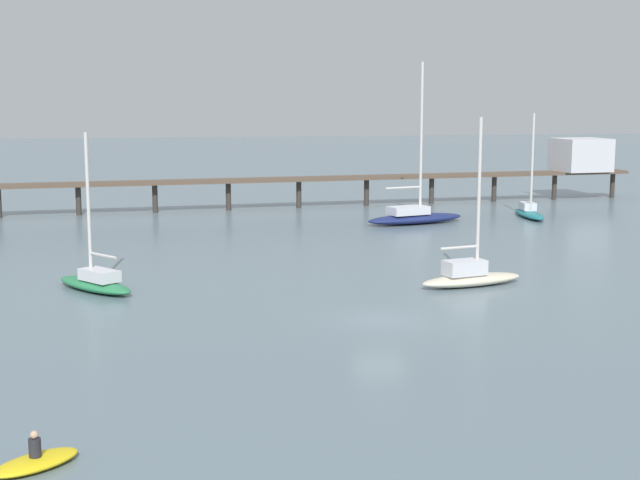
{
  "coord_description": "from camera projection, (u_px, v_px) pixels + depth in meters",
  "views": [
    {
      "loc": [
        -10.79,
        -41.36,
        10.74
      ],
      "look_at": [
        0.0,
        15.56,
        1.5
      ],
      "focal_mm": 50.79,
      "sensor_mm": 36.0,
      "label": 1
    }
  ],
  "objects": [
    {
      "name": "sailboat_navy",
      "position": [
        414.0,
        215.0,
        76.88
      ],
      "size": [
        9.47,
        4.91,
        13.55
      ],
      "color": "navy",
      "rests_on": "ground_plane"
    },
    {
      "name": "sailboat_teal",
      "position": [
        529.0,
        210.0,
        80.9
      ],
      "size": [
        2.5,
        7.2,
        9.25
      ],
      "color": "#1E727A",
      "rests_on": "ground_plane"
    },
    {
      "name": "sailboat_green",
      "position": [
        96.0,
        280.0,
        50.34
      ],
      "size": [
        5.21,
        6.02,
        8.78
      ],
      "color": "#287F4C",
      "rests_on": "ground_plane"
    },
    {
      "name": "ground_plane",
      "position": [
        380.0,
        320.0,
        43.81
      ],
      "size": [
        400.0,
        400.0,
        0.0
      ],
      "primitive_type": "plane",
      "color": "slate"
    },
    {
      "name": "pier",
      "position": [
        444.0,
        166.0,
        91.09
      ],
      "size": [
        77.77,
        9.44,
        6.35
      ],
      "color": "brown",
      "rests_on": "ground_plane"
    },
    {
      "name": "sailboat_cream",
      "position": [
        470.0,
        274.0,
        51.63
      ],
      "size": [
        6.69,
        3.22,
        9.58
      ],
      "color": "beige",
      "rests_on": "ground_plane"
    },
    {
      "name": "dinghy_yellow",
      "position": [
        36.0,
        461.0,
        26.37
      ],
      "size": [
        2.91,
        2.6,
        1.14
      ],
      "color": "yellow",
      "rests_on": "ground_plane"
    }
  ]
}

